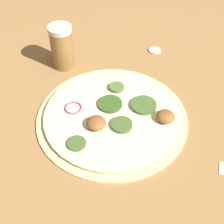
# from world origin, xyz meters

# --- Properties ---
(ground_plane) EXTENTS (3.00, 3.00, 0.00)m
(ground_plane) POSITION_xyz_m (0.00, 0.00, 0.00)
(ground_plane) COLOR #9E703F
(pizza) EXTENTS (0.32, 0.32, 0.03)m
(pizza) POSITION_xyz_m (-0.00, -0.00, 0.01)
(pizza) COLOR beige
(pizza) RESTS_ON ground_plane
(spice_jar) EXTENTS (0.06, 0.06, 0.11)m
(spice_jar) POSITION_xyz_m (0.20, -0.10, 0.06)
(spice_jar) COLOR olive
(spice_jar) RESTS_ON ground_plane
(loose_cap) EXTENTS (0.03, 0.03, 0.01)m
(loose_cap) POSITION_xyz_m (0.02, -0.27, 0.00)
(loose_cap) COLOR beige
(loose_cap) RESTS_ON ground_plane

